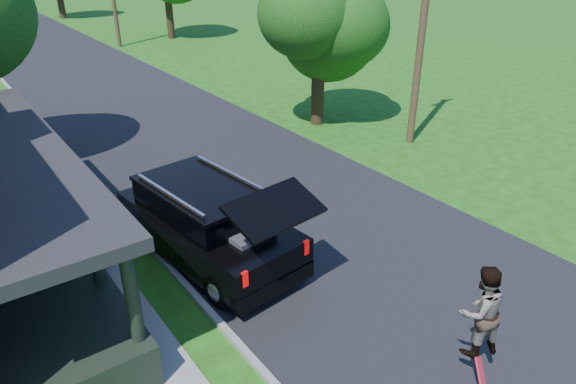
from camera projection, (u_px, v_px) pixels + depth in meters
ground at (420, 297)px, 11.35m from camera, size 140.00×140.00×0.00m
street at (113, 94)px, 25.81m from camera, size 8.00×120.00×0.02m
curb at (26, 108)px, 23.68m from camera, size 0.15×120.00×0.12m
black_suv at (208, 223)px, 12.32m from camera, size 2.70×5.71×2.57m
skateboarder at (481, 311)px, 8.74m from camera, size 1.02×0.90×1.76m
skateboard at (482, 382)px, 8.77m from camera, size 0.45×0.52×0.72m
tree_right_near at (318, 16)px, 19.87m from camera, size 5.52×5.78×6.74m
utility_pole_near at (424, 15)px, 17.70m from camera, size 1.66×0.29×9.09m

